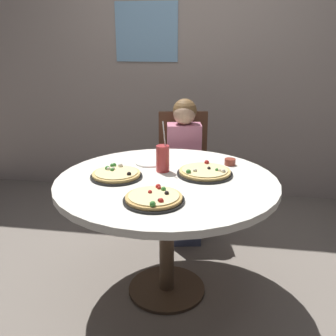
% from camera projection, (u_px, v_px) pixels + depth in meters
% --- Properties ---
extents(ground_plane, '(8.00, 8.00, 0.00)m').
position_uv_depth(ground_plane, '(167.00, 290.00, 2.45)').
color(ground_plane, slate).
extents(wall_with_window, '(5.20, 0.14, 2.90)m').
position_uv_depth(wall_with_window, '(196.00, 45.00, 3.62)').
color(wall_with_window, '#A8998E').
rests_on(wall_with_window, ground_plane).
extents(dining_table, '(1.27, 1.27, 0.75)m').
position_uv_depth(dining_table, '(167.00, 194.00, 2.24)').
color(dining_table, silver).
rests_on(dining_table, ground_plane).
extents(chair_wooden, '(0.47, 0.47, 0.95)m').
position_uv_depth(chair_wooden, '(183.00, 164.00, 3.17)').
color(chair_wooden, brown).
rests_on(chair_wooden, ground_plane).
extents(diner_child, '(0.32, 0.43, 1.08)m').
position_uv_depth(diner_child, '(184.00, 177.00, 3.01)').
color(diner_child, '#3F4766').
rests_on(diner_child, ground_plane).
extents(pizza_veggie, '(0.33, 0.33, 0.05)m').
position_uv_depth(pizza_veggie, '(205.00, 172.00, 2.27)').
color(pizza_veggie, black).
rests_on(pizza_veggie, dining_table).
extents(pizza_cheese, '(0.30, 0.30, 0.05)m').
position_uv_depth(pizza_cheese, '(116.00, 174.00, 2.23)').
color(pizza_cheese, black).
rests_on(pizza_cheese, dining_table).
extents(pizza_pepperoni, '(0.31, 0.31, 0.05)m').
position_uv_depth(pizza_pepperoni, '(154.00, 198.00, 1.90)').
color(pizza_pepperoni, black).
rests_on(pizza_pepperoni, dining_table).
extents(soda_cup, '(0.08, 0.08, 0.31)m').
position_uv_depth(soda_cup, '(163.00, 158.00, 2.31)').
color(soda_cup, '#B73333').
rests_on(soda_cup, dining_table).
extents(sauce_bowl, '(0.07, 0.07, 0.04)m').
position_uv_depth(sauce_bowl, '(230.00, 162.00, 2.45)').
color(sauce_bowl, brown).
rests_on(sauce_bowl, dining_table).
extents(plate_small, '(0.18, 0.18, 0.01)m').
position_uv_depth(plate_small, '(149.00, 163.00, 2.48)').
color(plate_small, white).
rests_on(plate_small, dining_table).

